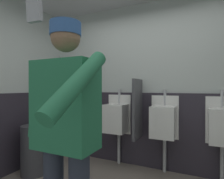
{
  "coord_description": "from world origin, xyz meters",
  "views": [
    {
      "loc": [
        0.69,
        -1.41,
        1.26
      ],
      "look_at": [
        -0.07,
        0.19,
        1.25
      ],
      "focal_mm": 29.67,
      "sensor_mm": 36.0,
      "label": 1
    }
  ],
  "objects_px": {
    "urinal_left": "(117,118)",
    "urinal_right": "(223,126)",
    "urinal_middle": "(164,121)",
    "trash_bin": "(34,149)",
    "cell_phone": "(34,7)",
    "person": "(65,127)"
  },
  "relations": [
    {
      "from": "urinal_left",
      "to": "urinal_right",
      "type": "relative_size",
      "value": 1.0
    },
    {
      "from": "urinal_left",
      "to": "urinal_right",
      "type": "xyz_separation_m",
      "value": [
        1.5,
        0.0,
        0.0
      ]
    },
    {
      "from": "urinal_middle",
      "to": "trash_bin",
      "type": "relative_size",
      "value": 1.74
    },
    {
      "from": "urinal_middle",
      "to": "urinal_right",
      "type": "xyz_separation_m",
      "value": [
        0.75,
        0.0,
        0.0
      ]
    },
    {
      "from": "urinal_right",
      "to": "trash_bin",
      "type": "relative_size",
      "value": 1.74
    },
    {
      "from": "urinal_middle",
      "to": "urinal_right",
      "type": "bearing_deg",
      "value": 0.0
    },
    {
      "from": "urinal_left",
      "to": "urinal_middle",
      "type": "height_order",
      "value": "same"
    },
    {
      "from": "urinal_middle",
      "to": "urinal_left",
      "type": "bearing_deg",
      "value": 180.0
    },
    {
      "from": "cell_phone",
      "to": "urinal_middle",
      "type": "bearing_deg",
      "value": 85.41
    },
    {
      "from": "urinal_right",
      "to": "trash_bin",
      "type": "xyz_separation_m",
      "value": [
        -2.48,
        -0.79,
        -0.42
      ]
    },
    {
      "from": "cell_phone",
      "to": "person",
      "type": "bearing_deg",
      "value": 116.03
    },
    {
      "from": "urinal_right",
      "to": "cell_phone",
      "type": "xyz_separation_m",
      "value": [
        -0.83,
        -2.27,
        0.79
      ]
    },
    {
      "from": "person",
      "to": "trash_bin",
      "type": "xyz_separation_m",
      "value": [
        -1.38,
        0.97,
        -0.64
      ]
    },
    {
      "from": "urinal_left",
      "to": "trash_bin",
      "type": "xyz_separation_m",
      "value": [
        -0.98,
        -0.79,
        -0.42
      ]
    },
    {
      "from": "urinal_right",
      "to": "trash_bin",
      "type": "height_order",
      "value": "urinal_right"
    },
    {
      "from": "urinal_right",
      "to": "trash_bin",
      "type": "bearing_deg",
      "value": -162.23
    },
    {
      "from": "urinal_middle",
      "to": "cell_phone",
      "type": "height_order",
      "value": "cell_phone"
    },
    {
      "from": "urinal_middle",
      "to": "person",
      "type": "height_order",
      "value": "person"
    },
    {
      "from": "trash_bin",
      "to": "cell_phone",
      "type": "bearing_deg",
      "value": -41.78
    },
    {
      "from": "urinal_left",
      "to": "urinal_middle",
      "type": "xyz_separation_m",
      "value": [
        0.75,
        0.0,
        0.0
      ]
    },
    {
      "from": "person",
      "to": "cell_phone",
      "type": "xyz_separation_m",
      "value": [
        0.27,
        -0.5,
        0.57
      ]
    },
    {
      "from": "urinal_middle",
      "to": "urinal_right",
      "type": "height_order",
      "value": "same"
    }
  ]
}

